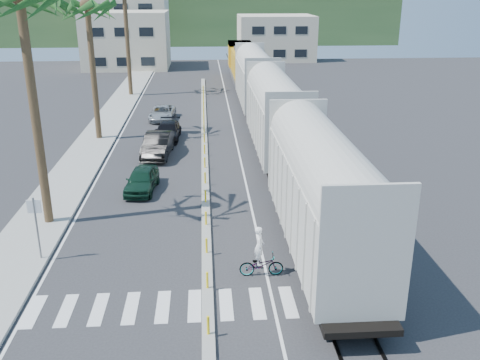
% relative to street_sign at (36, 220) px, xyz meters
% --- Properties ---
extents(ground, '(140.00, 140.00, 0.00)m').
position_rel_street_sign_xyz_m(ground, '(7.30, -2.00, -1.97)').
color(ground, '#28282B').
rests_on(ground, ground).
extents(sidewalk, '(3.00, 90.00, 0.15)m').
position_rel_street_sign_xyz_m(sidewalk, '(-1.20, 23.00, -1.90)').
color(sidewalk, gray).
rests_on(sidewalk, ground).
extents(rails, '(1.56, 100.00, 0.06)m').
position_rel_street_sign_xyz_m(rails, '(12.30, 26.00, -1.94)').
color(rails, black).
rests_on(rails, ground).
extents(median, '(0.45, 60.00, 0.85)m').
position_rel_street_sign_xyz_m(median, '(7.30, 17.96, -1.88)').
color(median, gray).
rests_on(median, ground).
extents(crosswalk, '(14.00, 2.20, 0.01)m').
position_rel_street_sign_xyz_m(crosswalk, '(7.30, -4.00, -1.97)').
color(crosswalk, silver).
rests_on(crosswalk, ground).
extents(lane_markings, '(9.42, 90.00, 0.01)m').
position_rel_street_sign_xyz_m(lane_markings, '(5.15, 23.00, -1.97)').
color(lane_markings, silver).
rests_on(lane_markings, ground).
extents(freight_train, '(3.00, 60.94, 5.85)m').
position_rel_street_sign_xyz_m(freight_train, '(12.30, 20.27, 0.93)').
color(freight_train, beige).
rests_on(freight_train, ground).
extents(street_sign, '(0.60, 0.08, 3.00)m').
position_rel_street_sign_xyz_m(street_sign, '(0.00, 0.00, 0.00)').
color(street_sign, slate).
rests_on(street_sign, ground).
extents(buildings, '(38.00, 27.00, 10.00)m').
position_rel_street_sign_xyz_m(buildings, '(0.89, 69.66, 2.39)').
color(buildings, beige).
rests_on(buildings, ground).
extents(hillside, '(80.00, 20.00, 12.00)m').
position_rel_street_sign_xyz_m(hillside, '(7.30, 98.00, 4.03)').
color(hillside, '#385628').
rests_on(hillside, ground).
extents(car_lead, '(2.39, 4.37, 1.38)m').
position_rel_street_sign_xyz_m(car_lead, '(3.57, 8.39, -1.28)').
color(car_lead, '#103020').
rests_on(car_lead, ground).
extents(car_second, '(2.65, 5.33, 1.65)m').
position_rel_street_sign_xyz_m(car_second, '(3.99, 15.26, -1.15)').
color(car_second, black).
rests_on(car_second, ground).
extents(car_third, '(2.36, 4.82, 1.34)m').
position_rel_street_sign_xyz_m(car_third, '(4.44, 19.64, -1.30)').
color(car_third, black).
rests_on(car_third, ground).
extents(car_rear, '(2.68, 4.78, 1.25)m').
position_rel_street_sign_xyz_m(car_rear, '(3.56, 26.31, -1.35)').
color(car_rear, '#ACAFB1').
rests_on(car_rear, ground).
extents(cyclist, '(0.76, 1.86, 2.23)m').
position_rel_street_sign_xyz_m(cyclist, '(9.55, -1.91, -1.25)').
color(cyclist, '#9EA0A5').
rests_on(cyclist, ground).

